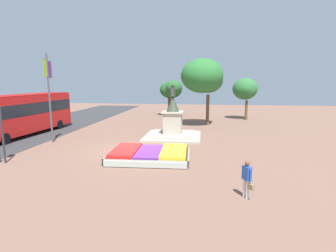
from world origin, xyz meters
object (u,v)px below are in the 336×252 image
Objects in this scene: statue_monument at (173,126)px; pedestrian_with_handbag at (247,178)px; traffic_light_near_crossing at (0,124)px; banner_pole at (49,94)px; city_bus at (21,113)px; flower_planter at (150,155)px.

pedestrian_with_handbag is at bearing -69.47° from statue_monument.
pedestrian_with_handbag is at bearing -12.77° from traffic_light_near_crossing.
banner_pole is 4.87m from city_bus.
statue_monument is 1.41× the size of traffic_light_near_crossing.
city_bus is 7.35× the size of pedestrian_with_handbag.
city_bus is at bearing 153.08° from banner_pole.
flower_planter is 6.73m from statue_monument.
pedestrian_with_handbag is (17.68, -10.51, -1.19)m from city_bus.
pedestrian_with_handbag is at bearing -30.73° from city_bus.
traffic_light_near_crossing is (-9.16, -8.56, 1.37)m from statue_monument.
statue_monument is at bearing 4.74° from city_bus.
city_bus is (-13.33, -1.11, 1.08)m from statue_monument.
banner_pole reaches higher than pedestrian_with_handbag.
pedestrian_with_handbag is at bearing -44.44° from flower_planter.
city_bus is (-12.62, 5.55, 1.80)m from flower_planter.
banner_pole is at bearing 157.84° from flower_planter.
flower_planter is at bearing -23.73° from city_bus.
city_bus is at bearing -175.26° from statue_monument.
flower_planter is at bearing -96.10° from statue_monument.
city_bus is 20.61m from pedestrian_with_handbag.
city_bus reaches higher than flower_planter.
pedestrian_with_handbag is at bearing -31.82° from banner_pole.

